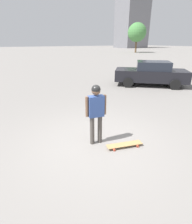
{
  "coord_description": "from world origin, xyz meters",
  "views": [
    {
      "loc": [
        -3.67,
        2.16,
        2.65
      ],
      "look_at": [
        0.0,
        0.0,
        0.93
      ],
      "focal_mm": 28.0,
      "sensor_mm": 36.0,
      "label": 1
    }
  ],
  "objects": [
    {
      "name": "ground_plane",
      "position": [
        0.0,
        0.0,
        0.0
      ],
      "size": [
        220.0,
        220.0,
        0.0
      ],
      "primitive_type": "plane",
      "color": "gray"
    },
    {
      "name": "person",
      "position": [
        0.0,
        0.0,
        1.03
      ],
      "size": [
        0.27,
        0.56,
        1.66
      ],
      "rotation": [
        0.0,
        0.0,
        -1.76
      ],
      "color": "#4C4742",
      "rests_on": "ground_plane"
    },
    {
      "name": "skateboard",
      "position": [
        -0.57,
        -0.55,
        0.07
      ],
      "size": [
        0.47,
        1.01,
        0.08
      ],
      "rotation": [
        0.0,
        0.0,
        1.3
      ],
      "color": "tan",
      "rests_on": "ground_plane"
    },
    {
      "name": "car_parked_near",
      "position": [
        4.29,
        -6.61,
        0.77
      ],
      "size": [
        4.31,
        4.52,
        1.51
      ],
      "rotation": [
        0.0,
        0.0,
        0.84
      ],
      "color": "black",
      "rests_on": "ground_plane"
    },
    {
      "name": "building_block_distant",
      "position": [
        64.05,
        -56.46,
        11.38
      ],
      "size": [
        10.21,
        12.28,
        22.76
      ],
      "color": "slate",
      "rests_on": "ground_plane"
    },
    {
      "name": "tree_distant",
      "position": [
        32.97,
        -31.45,
        4.85
      ],
      "size": [
        4.63,
        4.63,
        7.19
      ],
      "color": "brown",
      "rests_on": "ground_plane"
    }
  ]
}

